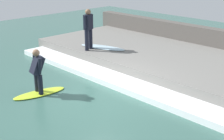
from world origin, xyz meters
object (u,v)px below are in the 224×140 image
(surfer_waiting_near, at_px, (88,27))
(surfboard_waiting_near, at_px, (103,47))
(surfer_riding, at_px, (37,69))
(surfboard_riding, at_px, (39,93))

(surfer_waiting_near, xyz_separation_m, surfboard_waiting_near, (0.57, -0.21, -0.90))
(surfer_riding, xyz_separation_m, surfer_waiting_near, (3.31, 1.46, 0.60))
(surfer_riding, bearing_deg, surfboard_riding, 90.00)
(surfboard_riding, distance_m, surfer_waiting_near, 3.88)
(surfboard_waiting_near, bearing_deg, surfer_waiting_near, 159.36)
(surfboard_riding, bearing_deg, surfboard_waiting_near, 17.85)
(surfboard_riding, height_order, surfboard_waiting_near, surfboard_waiting_near)
(surfboard_waiting_near, bearing_deg, surfer_riding, -162.15)
(surfboard_riding, height_order, surfer_riding, surfer_riding)
(surfer_riding, xyz_separation_m, surfboard_waiting_near, (3.87, 1.25, -0.30))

